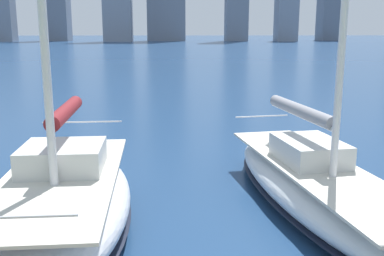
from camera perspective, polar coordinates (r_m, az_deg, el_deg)
The scene contains 2 objects.
sailboat_grey at distance 11.33m, azimuth 15.58°, elevation -6.91°, with size 3.69×9.12×10.85m.
sailboat_maroon at distance 9.91m, azimuth -16.20°, elevation -9.00°, with size 3.12×7.11×12.37m.
Camera 1 is at (0.63, 3.35, 4.32)m, focal length 42.00 mm.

